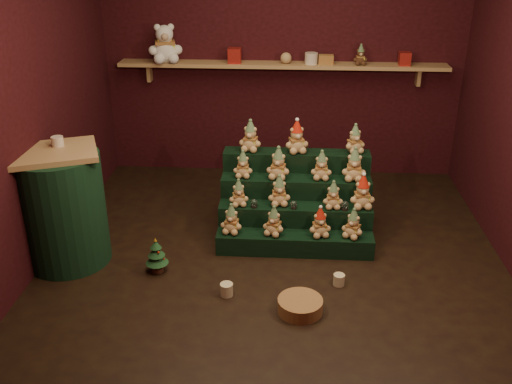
# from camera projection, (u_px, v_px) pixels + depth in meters

# --- Properties ---
(ground) EXTENTS (4.00, 4.00, 0.00)m
(ground) POSITION_uv_depth(u_px,v_px,m) (274.00, 256.00, 5.09)
(ground) COLOR black
(ground) RESTS_ON ground
(back_wall) EXTENTS (4.00, 0.10, 2.80)m
(back_wall) POSITION_uv_depth(u_px,v_px,m) (283.00, 53.00, 6.36)
(back_wall) COLOR black
(back_wall) RESTS_ON ground
(front_wall) EXTENTS (4.00, 0.10, 2.80)m
(front_wall) POSITION_uv_depth(u_px,v_px,m) (263.00, 225.00, 2.65)
(front_wall) COLOR black
(front_wall) RESTS_ON ground
(left_wall) EXTENTS (0.10, 4.00, 2.80)m
(left_wall) POSITION_uv_depth(u_px,v_px,m) (25.00, 99.00, 4.63)
(left_wall) COLOR black
(left_wall) RESTS_ON ground
(back_shelf) EXTENTS (3.60, 0.26, 0.24)m
(back_shelf) POSITION_uv_depth(u_px,v_px,m) (282.00, 65.00, 6.25)
(back_shelf) COLOR #A68453
(back_shelf) RESTS_ON ground
(riser_tier_front) EXTENTS (1.40, 0.22, 0.18)m
(riser_tier_front) POSITION_uv_depth(u_px,v_px,m) (295.00, 243.00, 5.11)
(riser_tier_front) COLOR black
(riser_tier_front) RESTS_ON ground
(riser_tier_midfront) EXTENTS (1.40, 0.22, 0.36)m
(riser_tier_midfront) POSITION_uv_depth(u_px,v_px,m) (295.00, 223.00, 5.27)
(riser_tier_midfront) COLOR black
(riser_tier_midfront) RESTS_ON ground
(riser_tier_midback) EXTENTS (1.40, 0.22, 0.54)m
(riser_tier_midback) POSITION_uv_depth(u_px,v_px,m) (295.00, 204.00, 5.43)
(riser_tier_midback) COLOR black
(riser_tier_midback) RESTS_ON ground
(riser_tier_back) EXTENTS (1.40, 0.22, 0.72)m
(riser_tier_back) POSITION_uv_depth(u_px,v_px,m) (296.00, 186.00, 5.59)
(riser_tier_back) COLOR black
(riser_tier_back) RESTS_ON ground
(teddy_0) EXTENTS (0.22, 0.20, 0.27)m
(teddy_0) POSITION_uv_depth(u_px,v_px,m) (231.00, 219.00, 5.05)
(teddy_0) COLOR tan
(teddy_0) RESTS_ON riser_tier_front
(teddy_1) EXTENTS (0.24, 0.23, 0.27)m
(teddy_1) POSITION_uv_depth(u_px,v_px,m) (274.00, 221.00, 5.02)
(teddy_1) COLOR tan
(teddy_1) RESTS_ON riser_tier_front
(teddy_2) EXTENTS (0.23, 0.22, 0.27)m
(teddy_2) POSITION_uv_depth(u_px,v_px,m) (320.00, 222.00, 5.00)
(teddy_2) COLOR tan
(teddy_2) RESTS_ON riser_tier_front
(teddy_3) EXTENTS (0.25, 0.24, 0.27)m
(teddy_3) POSITION_uv_depth(u_px,v_px,m) (353.00, 223.00, 4.98)
(teddy_3) COLOR tan
(teddy_3) RESTS_ON riser_tier_front
(teddy_4) EXTENTS (0.20, 0.19, 0.25)m
(teddy_4) POSITION_uv_depth(u_px,v_px,m) (239.00, 193.00, 5.16)
(teddy_4) COLOR tan
(teddy_4) RESTS_ON riser_tier_midfront
(teddy_5) EXTENTS (0.22, 0.21, 0.28)m
(teddy_5) POSITION_uv_depth(u_px,v_px,m) (279.00, 190.00, 5.16)
(teddy_5) COLOR tan
(teddy_5) RESTS_ON riser_tier_midfront
(teddy_6) EXTENTS (0.18, 0.17, 0.25)m
(teddy_6) POSITION_uv_depth(u_px,v_px,m) (333.00, 195.00, 5.11)
(teddy_6) COLOR tan
(teddy_6) RESTS_ON riser_tier_midfront
(teddy_7) EXTENTS (0.24, 0.22, 0.31)m
(teddy_7) POSITION_uv_depth(u_px,v_px,m) (363.00, 192.00, 5.10)
(teddy_7) COLOR tan
(teddy_7) RESTS_ON riser_tier_midfront
(teddy_8) EXTENTS (0.18, 0.16, 0.25)m
(teddy_8) POSITION_uv_depth(u_px,v_px,m) (243.00, 164.00, 5.29)
(teddy_8) COLOR tan
(teddy_8) RESTS_ON riser_tier_midback
(teddy_9) EXTENTS (0.25, 0.23, 0.30)m
(teddy_9) POSITION_uv_depth(u_px,v_px,m) (278.00, 163.00, 5.25)
(teddy_9) COLOR tan
(teddy_9) RESTS_ON riser_tier_midback
(teddy_10) EXTENTS (0.20, 0.18, 0.27)m
(teddy_10) POSITION_uv_depth(u_px,v_px,m) (322.00, 165.00, 5.25)
(teddy_10) COLOR tan
(teddy_10) RESTS_ON riser_tier_midback
(teddy_11) EXTENTS (0.23, 0.21, 0.31)m
(teddy_11) POSITION_uv_depth(u_px,v_px,m) (354.00, 164.00, 5.22)
(teddy_11) COLOR tan
(teddy_11) RESTS_ON riser_tier_midback
(teddy_12) EXTENTS (0.24, 0.23, 0.30)m
(teddy_12) POSITION_uv_depth(u_px,v_px,m) (250.00, 136.00, 5.41)
(teddy_12) COLOR tan
(teddy_12) RESTS_ON riser_tier_back
(teddy_13) EXTENTS (0.27, 0.25, 0.31)m
(teddy_13) POSITION_uv_depth(u_px,v_px,m) (297.00, 137.00, 5.37)
(teddy_13) COLOR tan
(teddy_13) RESTS_ON riser_tier_back
(teddy_14) EXTENTS (0.25, 0.24, 0.27)m
(teddy_14) POSITION_uv_depth(u_px,v_px,m) (355.00, 139.00, 5.37)
(teddy_14) COLOR tan
(teddy_14) RESTS_ON riser_tier_back
(snow_globe_a) EXTENTS (0.06, 0.06, 0.08)m
(snow_globe_a) POSITION_uv_depth(u_px,v_px,m) (254.00, 203.00, 5.14)
(snow_globe_a) COLOR black
(snow_globe_a) RESTS_ON riser_tier_midfront
(snow_globe_b) EXTENTS (0.06, 0.06, 0.08)m
(snow_globe_b) POSITION_uv_depth(u_px,v_px,m) (294.00, 205.00, 5.12)
(snow_globe_b) COLOR black
(snow_globe_b) RESTS_ON riser_tier_midfront
(snow_globe_c) EXTENTS (0.07, 0.07, 0.09)m
(snow_globe_c) POSITION_uv_depth(u_px,v_px,m) (345.00, 206.00, 5.10)
(snow_globe_c) COLOR black
(snow_globe_c) RESTS_ON riser_tier_midfront
(side_table) EXTENTS (0.83, 0.77, 1.03)m
(side_table) POSITION_uv_depth(u_px,v_px,m) (63.00, 208.00, 4.83)
(side_table) COLOR #A68453
(side_table) RESTS_ON ground
(table_ornament) EXTENTS (0.10, 0.10, 0.08)m
(table_ornament) POSITION_uv_depth(u_px,v_px,m) (57.00, 141.00, 4.68)
(table_ornament) COLOR beige
(table_ornament) RESTS_ON side_table
(mini_christmas_tree) EXTENTS (0.19, 0.19, 0.33)m
(mini_christmas_tree) POSITION_uv_depth(u_px,v_px,m) (157.00, 255.00, 4.79)
(mini_christmas_tree) COLOR #4A291A
(mini_christmas_tree) RESTS_ON ground
(mug_left) EXTENTS (0.10, 0.10, 0.10)m
(mug_left) POSITION_uv_depth(u_px,v_px,m) (227.00, 289.00, 4.52)
(mug_left) COLOR beige
(mug_left) RESTS_ON ground
(mug_right) EXTENTS (0.09, 0.09, 0.09)m
(mug_right) POSITION_uv_depth(u_px,v_px,m) (339.00, 280.00, 4.66)
(mug_right) COLOR beige
(mug_right) RESTS_ON ground
(wicker_basket) EXTENTS (0.37, 0.37, 0.11)m
(wicker_basket) POSITION_uv_depth(u_px,v_px,m) (300.00, 306.00, 4.33)
(wicker_basket) COLOR #8E5E39
(wicker_basket) RESTS_ON ground
(white_bear) EXTENTS (0.44, 0.41, 0.52)m
(white_bear) POSITION_uv_depth(u_px,v_px,m) (165.00, 38.00, 6.17)
(white_bear) COLOR white
(white_bear) RESTS_ON back_shelf
(brown_bear) EXTENTS (0.16, 0.14, 0.21)m
(brown_bear) POSITION_uv_depth(u_px,v_px,m) (361.00, 55.00, 6.11)
(brown_bear) COLOR #442416
(brown_bear) RESTS_ON back_shelf
(gift_tin_red_a) EXTENTS (0.14, 0.14, 0.16)m
(gift_tin_red_a) POSITION_uv_depth(u_px,v_px,m) (235.00, 56.00, 6.21)
(gift_tin_red_a) COLOR maroon
(gift_tin_red_a) RESTS_ON back_shelf
(gift_tin_cream) EXTENTS (0.14, 0.14, 0.12)m
(gift_tin_cream) POSITION_uv_depth(u_px,v_px,m) (311.00, 58.00, 6.17)
(gift_tin_cream) COLOR beige
(gift_tin_cream) RESTS_ON back_shelf
(gift_tin_red_b) EXTENTS (0.12, 0.12, 0.14)m
(gift_tin_red_b) POSITION_uv_depth(u_px,v_px,m) (405.00, 59.00, 6.11)
(gift_tin_red_b) COLOR maroon
(gift_tin_red_b) RESTS_ON back_shelf
(shelf_plush_ball) EXTENTS (0.12, 0.12, 0.12)m
(shelf_plush_ball) POSITION_uv_depth(u_px,v_px,m) (286.00, 58.00, 6.19)
(shelf_plush_ball) COLOR tan
(shelf_plush_ball) RESTS_ON back_shelf
(scarf_gift_box) EXTENTS (0.16, 0.10, 0.10)m
(scarf_gift_box) POSITION_uv_depth(u_px,v_px,m) (326.00, 60.00, 6.17)
(scarf_gift_box) COLOR #CC4C1C
(scarf_gift_box) RESTS_ON back_shelf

